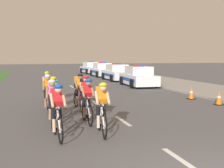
{
  "coord_description": "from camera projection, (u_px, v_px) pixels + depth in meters",
  "views": [
    {
      "loc": [
        -3.16,
        -4.24,
        2.24
      ],
      "look_at": [
        0.18,
        7.26,
        1.1
      ],
      "focal_mm": 47.27,
      "sensor_mm": 36.0,
      "label": 1
    }
  ],
  "objects": [
    {
      "name": "sidewalk_slab",
      "position": [
        194.0,
        87.0,
        20.8
      ],
      "size": [
        4.7,
        60.0,
        0.12
      ],
      "primitive_type": "cube",
      "color": "gray",
      "rests_on": "ground"
    },
    {
      "name": "kerb_edge",
      "position": [
        165.0,
        88.0,
        20.17
      ],
      "size": [
        0.16,
        60.0,
        0.13
      ],
      "primitive_type": "cube",
      "color": "#9E9E99",
      "rests_on": "ground"
    },
    {
      "name": "lane_markings_centre",
      "position": [
        108.0,
        111.0,
        12.12
      ],
      "size": [
        0.14,
        21.6,
        0.01
      ],
      "color": "white",
      "rests_on": "ground"
    },
    {
      "name": "cyclist_lead",
      "position": [
        57.0,
        110.0,
        7.9
      ],
      "size": [
        0.43,
        1.72,
        1.56
      ],
      "color": "black",
      "rests_on": "ground"
    },
    {
      "name": "cyclist_second",
      "position": [
        102.0,
        107.0,
        8.35
      ],
      "size": [
        0.44,
        1.72,
        1.56
      ],
      "color": "black",
      "rests_on": "ground"
    },
    {
      "name": "cyclist_third",
      "position": [
        53.0,
        102.0,
        9.42
      ],
      "size": [
        0.45,
        1.72,
        1.56
      ],
      "color": "black",
      "rests_on": "ground"
    },
    {
      "name": "cyclist_fourth",
      "position": [
        87.0,
        100.0,
        9.77
      ],
      "size": [
        0.42,
        1.72,
        1.56
      ],
      "color": "black",
      "rests_on": "ground"
    },
    {
      "name": "cyclist_fifth",
      "position": [
        54.0,
        96.0,
        10.67
      ],
      "size": [
        0.45,
        1.72,
        1.56
      ],
      "color": "black",
      "rests_on": "ground"
    },
    {
      "name": "cyclist_sixth",
      "position": [
        85.0,
        94.0,
        11.18
      ],
      "size": [
        0.42,
        1.72,
        1.56
      ],
      "color": "black",
      "rests_on": "ground"
    },
    {
      "name": "cyclist_seventh",
      "position": [
        48.0,
        93.0,
        11.76
      ],
      "size": [
        0.42,
        1.72,
        1.56
      ],
      "color": "black",
      "rests_on": "ground"
    },
    {
      "name": "cyclist_eighth",
      "position": [
        79.0,
        90.0,
        12.46
      ],
      "size": [
        0.44,
        1.72,
        1.56
      ],
      "color": "black",
      "rests_on": "ground"
    },
    {
      "name": "cyclist_ninth",
      "position": [
        47.0,
        86.0,
        14.12
      ],
      "size": [
        0.42,
        1.72,
        1.56
      ],
      "color": "black",
      "rests_on": "ground"
    },
    {
      "name": "police_car_nearest",
      "position": [
        138.0,
        77.0,
        21.9
      ],
      "size": [
        2.16,
        4.48,
        1.59
      ],
      "color": "silver",
      "rests_on": "ground"
    },
    {
      "name": "police_car_second",
      "position": [
        117.0,
        73.0,
        27.13
      ],
      "size": [
        2.06,
        4.43,
        1.59
      ],
      "color": "silver",
      "rests_on": "ground"
    },
    {
      "name": "police_car_third",
      "position": [
        102.0,
        70.0,
        32.36
      ],
      "size": [
        2.05,
        4.43,
        1.59
      ],
      "color": "white",
      "rests_on": "ground"
    },
    {
      "name": "police_car_furthest",
      "position": [
        91.0,
        68.0,
        38.05
      ],
      "size": [
        2.26,
        4.52,
        1.59
      ],
      "color": "silver",
      "rests_on": "ground"
    },
    {
      "name": "traffic_cone_near",
      "position": [
        191.0,
        93.0,
        15.31
      ],
      "size": [
        0.36,
        0.36,
        0.64
      ],
      "color": "black",
      "rests_on": "ground"
    },
    {
      "name": "traffic_cone_mid",
      "position": [
        219.0,
        98.0,
        13.51
      ],
      "size": [
        0.36,
        0.36,
        0.64
      ],
      "color": "black",
      "rests_on": "ground"
    }
  ]
}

